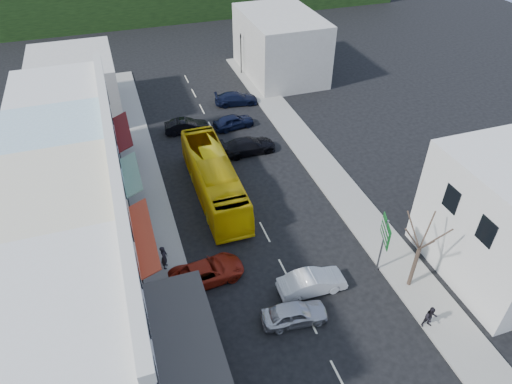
% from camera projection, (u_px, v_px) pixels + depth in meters
% --- Properties ---
extents(ground, '(120.00, 120.00, 0.00)m').
position_uv_depth(ground, '(285.00, 271.00, 30.15)').
color(ground, black).
rests_on(ground, ground).
extents(sidewalk_left, '(3.00, 52.00, 0.15)m').
position_uv_depth(sidewalk_left, '(149.00, 202.00, 35.70)').
color(sidewalk_left, gray).
rests_on(sidewalk_left, ground).
extents(sidewalk_right, '(3.00, 52.00, 0.15)m').
position_uv_depth(sidewalk_right, '(323.00, 168.00, 39.46)').
color(sidewalk_right, gray).
rests_on(sidewalk_right, ground).
extents(shopfront_row, '(8.25, 30.00, 8.00)m').
position_uv_depth(shopfront_row, '(71.00, 218.00, 28.30)').
color(shopfront_row, silver).
rests_on(shopfront_row, ground).
extents(distant_block_left, '(8.00, 10.00, 6.00)m').
position_uv_depth(distant_block_left, '(75.00, 87.00, 45.49)').
color(distant_block_left, '#B7B2A8').
rests_on(distant_block_left, ground).
extents(distant_block_right, '(8.00, 12.00, 7.00)m').
position_uv_depth(distant_block_right, '(280.00, 45.00, 53.18)').
color(distant_block_right, '#B7B2A8').
rests_on(distant_block_right, ground).
extents(bus, '(2.52, 11.60, 3.10)m').
position_uv_depth(bus, '(214.00, 179.00, 35.61)').
color(bus, yellow).
rests_on(bus, ground).
extents(car_silver, '(4.56, 2.25, 1.40)m').
position_uv_depth(car_silver, '(295.00, 313.00, 26.63)').
color(car_silver, silver).
rests_on(car_silver, ground).
extents(car_white, '(4.43, 1.89, 1.40)m').
position_uv_depth(car_white, '(312.00, 283.00, 28.46)').
color(car_white, silver).
rests_on(car_white, ground).
extents(car_red, '(4.77, 2.37, 1.40)m').
position_uv_depth(car_red, '(207.00, 271.00, 29.19)').
color(car_red, maroon).
rests_on(car_red, ground).
extents(car_black_near, '(4.57, 2.01, 1.40)m').
position_uv_depth(car_black_near, '(248.00, 146.00, 41.05)').
color(car_black_near, black).
rests_on(car_black_near, ground).
extents(car_navy_mid, '(4.59, 2.35, 1.40)m').
position_uv_depth(car_navy_mid, '(233.00, 121.00, 44.60)').
color(car_navy_mid, black).
rests_on(car_navy_mid, ground).
extents(car_black_far, '(4.59, 2.32, 1.40)m').
position_uv_depth(car_black_far, '(186.00, 126.00, 43.88)').
color(car_black_far, black).
rests_on(car_black_far, ground).
extents(car_navy_far, '(4.71, 2.43, 1.40)m').
position_uv_depth(car_navy_far, '(236.00, 98.00, 48.57)').
color(car_navy_far, black).
rests_on(car_navy_far, ground).
extents(pedestrian_left, '(0.57, 0.70, 1.70)m').
position_uv_depth(pedestrian_left, '(164.00, 258.00, 29.72)').
color(pedestrian_left, black).
rests_on(pedestrian_left, sidewalk_left).
extents(pedestrian_right, '(0.78, 0.58, 1.70)m').
position_uv_depth(pedestrian_right, '(431.00, 317.00, 26.08)').
color(pedestrian_right, black).
rests_on(pedestrian_right, sidewalk_right).
extents(direction_sign, '(1.45, 2.11, 4.38)m').
position_uv_depth(direction_sign, '(382.00, 246.00, 28.87)').
color(direction_sign, '#0D5219').
rests_on(direction_sign, ground).
extents(street_tree, '(3.39, 3.39, 6.58)m').
position_uv_depth(street_tree, '(419.00, 249.00, 27.16)').
color(street_tree, '#3D2C22').
rests_on(street_tree, ground).
extents(traffic_signal, '(0.61, 1.04, 4.91)m').
position_uv_depth(traffic_signal, '(241.00, 54.00, 53.70)').
color(traffic_signal, black).
rests_on(traffic_signal, ground).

